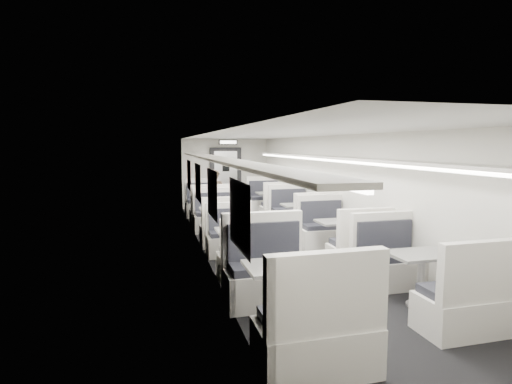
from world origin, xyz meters
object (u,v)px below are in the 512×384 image
booth_right_c (339,239)px  passenger (216,198)px  booth_left_b (218,222)px  exit_sign (228,142)px  booth_right_d (421,279)px  booth_right_b (301,219)px  booth_left_a (206,208)px  booth_left_c (238,246)px  booth_right_a (272,205)px  vestibule_door (226,178)px  booth_left_d (287,297)px

booth_right_c → passenger: size_ratio=1.39×
booth_left_b → exit_sign: size_ratio=3.31×
booth_right_d → booth_right_b: bearing=90.0°
booth_left_a → booth_left_c: size_ratio=1.12×
booth_right_a → vestibule_door: vestibule_door is taller
booth_right_d → vestibule_door: (-1.00, 9.22, 0.66)m
booth_left_a → booth_left_d: bearing=-90.0°
passenger → vestibule_door: size_ratio=0.72×
booth_right_a → exit_sign: (-1.00, 1.79, 1.89)m
booth_right_a → booth_right_c: booth_right_a is taller
booth_right_d → booth_left_c: bearing=129.1°
booth_left_b → booth_left_d: booth_left_d is taller
booth_left_b → exit_sign: (1.00, 4.04, 1.91)m
booth_left_d → booth_right_b: booth_left_d is taller
booth_left_a → booth_left_c: 4.37m
booth_left_d → exit_sign: size_ratio=3.78×
booth_left_b → exit_sign: bearing=76.1°
booth_left_a → vestibule_door: size_ratio=1.03×
booth_right_c → vestibule_door: vestibule_door is taller
booth_left_b → booth_right_a: (2.00, 2.25, 0.02)m
booth_left_d → vestibule_door: vestibule_door is taller
booth_left_a → booth_right_b: 3.05m
booth_right_a → booth_right_b: size_ratio=1.02×
booth_left_b → passenger: size_ratio=1.36×
booth_right_c → vestibule_door: size_ratio=1.00×
booth_left_a → exit_sign: bearing=62.2°
booth_left_d → booth_left_b: bearing=90.0°
booth_left_a → passenger: bearing=-72.6°
booth_right_c → passenger: bearing=115.4°
booth_left_c → booth_left_b: bearing=90.0°
booth_right_c → booth_right_d: (0.00, -2.43, 0.00)m
booth_left_c → booth_right_b: size_ratio=0.90×
booth_left_c → vestibule_door: bearing=81.6°
booth_left_b → booth_right_b: size_ratio=0.95×
booth_left_b → vestibule_door: (1.00, 4.53, 0.67)m
vestibule_door → booth_right_a: bearing=-66.3°
booth_right_c → booth_right_a: bearing=90.0°
booth_left_c → booth_right_b: (2.00, 2.07, 0.04)m
booth_left_b → booth_left_c: booth_left_b is taller
booth_right_a → booth_right_c: (0.00, -4.51, -0.02)m
booth_right_a → passenger: 1.98m
booth_right_a → vestibule_door: bearing=113.7°
booth_left_b → passenger: 1.62m
booth_left_b → passenger: bearing=83.4°
booth_right_c → booth_left_a: bearing=114.4°
booth_left_a → booth_right_c: (2.00, -4.40, -0.01)m
booth_left_d → exit_sign: exit_sign is taller
passenger → vestibule_door: 3.09m
booth_right_b → booth_right_a: bearing=90.0°
booth_right_b → booth_right_c: booth_right_b is taller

